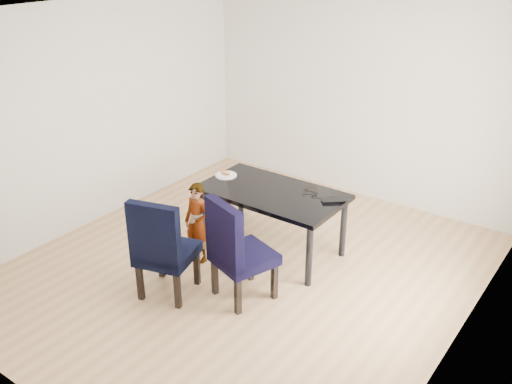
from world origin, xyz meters
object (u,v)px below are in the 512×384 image
Objects in this scene: dining_table at (271,221)px; plate at (226,175)px; chair_left at (167,245)px; chair_right at (244,249)px; laptop at (336,198)px; child at (197,223)px.

dining_table is 6.29× the size of plate.
plate is (-0.31, 1.33, 0.21)m from chair_left.
chair_right reaches higher than laptop.
chair_left reaches higher than child.
plate is at bearing 103.89° from child.
chair_right is 3.37× the size of laptop.
plate is (-0.68, 0.04, 0.38)m from dining_table.
dining_table is at bearing 126.58° from chair_right.
chair_right is 1.37m from plate.
chair_right reaches higher than child.
child reaches higher than laptop.
child is 1.53m from laptop.
chair_left reaches higher than plate.
laptop is (0.38, 1.13, 0.22)m from chair_right.
chair_right is 1.21m from laptop.
plate is at bearing -33.25° from laptop.
chair_left is 1.00× the size of chair_right.
chair_right is at bearing 30.36° from laptop.
plate is at bearing 87.15° from chair_left.
plate is 0.78× the size of laptop.
chair_left is at bearing -131.28° from chair_right.
child is at bearing 88.99° from chair_left.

